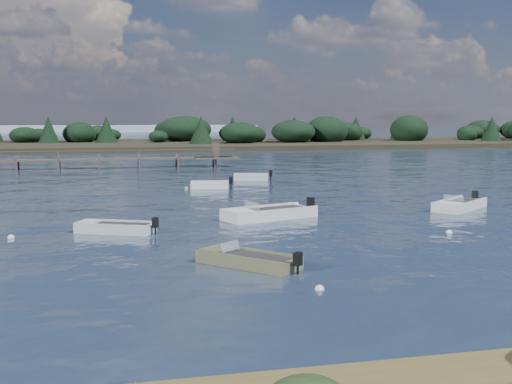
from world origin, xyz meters
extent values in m
plane|color=#152132|center=(0.00, 60.00, 0.00)|extent=(400.00, 400.00, 0.00)
cube|color=black|center=(0.00, -12.20, 0.00)|extent=(160.00, 0.60, 0.30)
cube|color=#726F4C|center=(-3.13, -1.07, 0.09)|extent=(3.76, 3.97, 0.61)
cube|color=#726F4C|center=(-4.14, 0.07, 0.44)|extent=(1.63, 1.60, 0.12)
cube|color=#232326|center=(-2.92, -1.31, 0.37)|extent=(2.69, 2.82, 0.10)
cube|color=#726F4C|center=(-3.64, -1.52, 0.44)|extent=(2.73, 3.06, 0.12)
cube|color=#726F4C|center=(-2.62, -0.61, 0.44)|extent=(2.73, 3.06, 0.12)
cube|color=black|center=(-1.68, -2.71, 0.55)|extent=(0.38, 0.38, 0.48)
cylinder|color=black|center=(-1.68, -2.71, 0.13)|extent=(0.12, 0.12, 0.48)
cube|color=silver|center=(-3.71, -0.41, 0.65)|extent=(0.89, 0.81, 0.36)
cube|color=silver|center=(4.36, 31.30, 0.10)|extent=(3.26, 1.95, 0.71)
cube|color=silver|center=(3.24, 31.60, 0.52)|extent=(0.99, 1.25, 0.14)
cube|color=#232326|center=(4.59, 31.24, 0.44)|extent=(2.26, 1.47, 0.12)
cube|color=silver|center=(4.22, 30.77, 0.52)|extent=(2.99, 0.89, 0.14)
cube|color=silver|center=(4.50, 31.84, 0.52)|extent=(2.99, 0.89, 0.14)
cube|color=black|center=(6.05, 30.86, 0.64)|extent=(0.36, 0.41, 0.56)
cylinder|color=black|center=(6.05, 30.86, 0.15)|extent=(0.12, 0.12, 0.56)
cube|color=silver|center=(12.74, 10.61, 0.10)|extent=(4.65, 4.14, 0.71)
cube|color=silver|center=(11.37, 9.56, 0.52)|extent=(1.81, 1.89, 0.14)
cube|color=#232326|center=(13.03, 10.84, 0.43)|extent=(3.29, 2.98, 0.12)
cube|color=silver|center=(13.23, 9.98, 0.52)|extent=(3.68, 2.87, 0.14)
cube|color=silver|center=(12.25, 11.25, 0.52)|extent=(3.68, 2.87, 0.14)
cube|color=black|center=(14.72, 12.14, 0.64)|extent=(0.43, 0.45, 0.56)
cylinder|color=black|center=(14.72, 12.14, 0.15)|extent=(0.14, 0.14, 0.56)
cube|color=silver|center=(11.95, 10.00, 0.76)|extent=(0.88, 1.08, 0.42)
cube|color=silver|center=(0.50, 9.79, 0.11)|extent=(5.61, 3.60, 0.77)
cube|color=silver|center=(-1.39, 9.13, 0.56)|extent=(1.78, 2.09, 0.15)
cube|color=#232326|center=(0.89, 9.93, 0.47)|extent=(3.90, 2.67, 0.13)
cube|color=silver|center=(0.80, 8.92, 0.56)|extent=(5.01, 1.86, 0.15)
cube|color=silver|center=(0.19, 10.66, 0.56)|extent=(5.01, 1.86, 0.15)
cube|color=black|center=(3.21, 10.74, 0.69)|extent=(0.41, 0.45, 0.60)
cylinder|color=black|center=(3.21, 10.74, 0.16)|extent=(0.14, 0.14, 0.60)
cube|color=silver|center=(-0.60, 9.41, 0.82)|extent=(0.63, 1.40, 0.46)
cube|color=silver|center=(-0.31, 25.60, 0.10)|extent=(3.13, 1.81, 0.69)
cube|color=silver|center=(-1.40, 25.85, 0.50)|extent=(0.93, 1.19, 0.14)
cube|color=#232326|center=(-0.08, 25.55, 0.42)|extent=(2.16, 1.37, 0.12)
cube|color=silver|center=(-0.43, 25.08, 0.50)|extent=(2.90, 0.77, 0.14)
cube|color=silver|center=(-0.19, 26.12, 0.50)|extent=(2.90, 0.77, 0.14)
cube|color=black|center=(1.34, 25.22, 0.62)|extent=(0.34, 0.39, 0.54)
cylinder|color=black|center=(1.34, 25.22, 0.15)|extent=(0.12, 0.12, 0.54)
cube|color=silver|center=(-7.91, 7.33, 0.09)|extent=(3.99, 2.90, 0.62)
cube|color=silver|center=(-9.20, 7.94, 0.45)|extent=(1.36, 1.54, 0.12)
cube|color=#232326|center=(-7.64, 7.20, 0.38)|extent=(2.79, 2.13, 0.11)
cube|color=silver|center=(-8.20, 6.73, 0.45)|extent=(3.42, 1.71, 0.12)
cube|color=silver|center=(-7.63, 7.92, 0.45)|extent=(3.42, 1.71, 0.12)
cube|color=black|center=(-6.05, 6.44, 0.56)|extent=(0.36, 0.38, 0.49)
cylinder|color=black|center=(-6.05, 6.44, 0.13)|extent=(0.12, 0.12, 0.49)
sphere|color=white|center=(-1.61, -4.92, 0.00)|extent=(0.32, 0.32, 0.32)
sphere|color=white|center=(7.89, 3.44, 0.00)|extent=(0.32, 0.32, 0.32)
sphere|color=white|center=(-12.69, 6.97, 0.00)|extent=(0.32, 0.32, 0.32)
sphere|color=white|center=(-2.12, 25.82, 0.00)|extent=(0.32, 0.32, 0.32)
cube|color=#4D4239|center=(4.00, 48.00, 1.00)|extent=(5.00, 3.20, 0.18)
cube|color=#4D4239|center=(4.00, 48.00, 1.90)|extent=(0.80, 0.80, 1.60)
cylinder|color=#4D4239|center=(-17.47, 47.15, 0.40)|extent=(0.20, 0.20, 2.20)
cylinder|color=#4D4239|center=(-17.47, 48.85, 0.40)|extent=(0.20, 0.20, 2.20)
cylinder|color=#4D4239|center=(-13.20, 47.15, 0.40)|extent=(0.20, 0.20, 2.20)
cylinder|color=#4D4239|center=(-13.20, 48.85, 0.40)|extent=(0.20, 0.20, 2.20)
cylinder|color=#4D4239|center=(-8.93, 47.15, 0.40)|extent=(0.20, 0.20, 2.20)
cylinder|color=#4D4239|center=(-8.93, 48.85, 0.40)|extent=(0.20, 0.20, 2.20)
cylinder|color=#4D4239|center=(-4.67, 47.15, 0.40)|extent=(0.20, 0.20, 2.20)
cylinder|color=#4D4239|center=(-4.67, 48.85, 0.40)|extent=(0.20, 0.20, 2.20)
cylinder|color=#4D4239|center=(-0.40, 47.15, 0.40)|extent=(0.20, 0.20, 2.20)
cylinder|color=#4D4239|center=(-0.40, 48.85, 0.40)|extent=(0.20, 0.20, 2.20)
cylinder|color=#4D4239|center=(3.87, 47.15, 0.40)|extent=(0.20, 0.20, 2.20)
cylinder|color=#4D4239|center=(3.87, 48.85, 0.40)|extent=(0.20, 0.20, 2.20)
cube|color=black|center=(25.00, 100.00, 0.00)|extent=(190.00, 40.00, 1.60)
ellipsoid|color=black|center=(25.00, 100.00, 2.80)|extent=(180.50, 36.00, 4.40)
camera|label=1|loc=(-8.31, -24.31, 5.60)|focal=45.00mm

